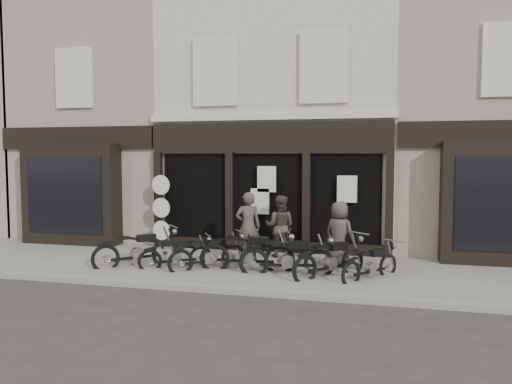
% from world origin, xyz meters
% --- Properties ---
extents(ground_plane, '(90.00, 90.00, 0.00)m').
position_xyz_m(ground_plane, '(0.00, 0.00, 0.00)').
color(ground_plane, '#2D2B28').
rests_on(ground_plane, ground).
extents(pavement, '(30.00, 4.20, 0.12)m').
position_xyz_m(pavement, '(0.00, 0.90, 0.06)').
color(pavement, slate).
rests_on(pavement, ground_plane).
extents(kerb, '(30.00, 0.25, 0.13)m').
position_xyz_m(kerb, '(0.00, -1.25, 0.07)').
color(kerb, gray).
rests_on(kerb, ground_plane).
extents(central_building, '(7.30, 6.22, 8.34)m').
position_xyz_m(central_building, '(0.00, 5.95, 4.08)').
color(central_building, '#BFB6A3').
rests_on(central_building, ground).
extents(neighbour_left, '(5.60, 6.73, 8.34)m').
position_xyz_m(neighbour_left, '(-6.35, 5.90, 4.04)').
color(neighbour_left, gray).
rests_on(neighbour_left, ground).
extents(neighbour_right, '(5.60, 6.73, 8.34)m').
position_xyz_m(neighbour_right, '(6.35, 5.90, 4.04)').
color(neighbour_right, gray).
rests_on(neighbour_right, ground).
extents(motorcycle_0, '(1.83, 1.71, 1.08)m').
position_xyz_m(motorcycle_0, '(-2.85, 0.31, 0.43)').
color(motorcycle_0, black).
rests_on(motorcycle_0, ground).
extents(motorcycle_1, '(1.67, 1.24, 0.91)m').
position_xyz_m(motorcycle_1, '(-1.80, 0.39, 0.36)').
color(motorcycle_1, black).
rests_on(motorcycle_1, ground).
extents(motorcycle_2, '(1.69, 1.60, 1.00)m').
position_xyz_m(motorcycle_2, '(-0.94, 0.41, 0.40)').
color(motorcycle_2, black).
rests_on(motorcycle_2, ground).
extents(motorcycle_3, '(2.38, 0.65, 1.14)m').
position_xyz_m(motorcycle_3, '(0.07, 0.48, 0.45)').
color(motorcycle_3, black).
rests_on(motorcycle_3, ground).
extents(motorcycle_4, '(2.27, 0.75, 1.09)m').
position_xyz_m(motorcycle_4, '(1.08, 0.33, 0.43)').
color(motorcycle_4, black).
rests_on(motorcycle_4, ground).
extents(motorcycle_5, '(1.65, 1.82, 1.06)m').
position_xyz_m(motorcycle_5, '(2.10, 0.39, 0.42)').
color(motorcycle_5, black).
rests_on(motorcycle_5, ground).
extents(motorcycle_6, '(1.36, 1.63, 0.92)m').
position_xyz_m(motorcycle_6, '(3.03, 0.38, 0.37)').
color(motorcycle_6, black).
rests_on(motorcycle_6, ground).
extents(man_left, '(0.78, 0.63, 1.84)m').
position_xyz_m(man_left, '(-0.21, 1.51, 1.04)').
color(man_left, '#403B35').
rests_on(man_left, pavement).
extents(man_centre, '(0.84, 0.66, 1.72)m').
position_xyz_m(man_centre, '(0.52, 2.20, 0.98)').
color(man_centre, '#3A382F').
rests_on(man_centre, pavement).
extents(man_right, '(0.95, 0.82, 1.65)m').
position_xyz_m(man_right, '(2.21, 1.46, 0.95)').
color(man_right, '#3E3934').
rests_on(man_right, pavement).
extents(advert_sign_post, '(0.59, 0.38, 2.43)m').
position_xyz_m(advert_sign_post, '(-3.16, 2.47, 1.18)').
color(advert_sign_post, black).
rests_on(advert_sign_post, ground).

